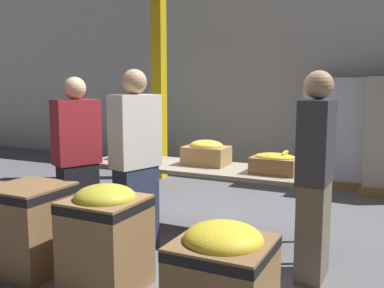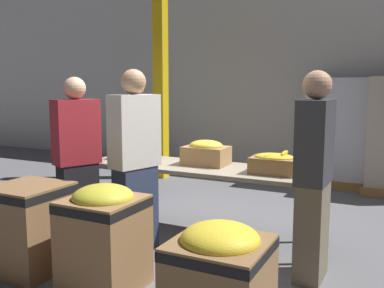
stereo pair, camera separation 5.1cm
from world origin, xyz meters
TOP-DOWN VIEW (x-y plane):
  - ground_plane at (0.00, 0.00)m, footprint 30.00×30.00m
  - wall_back at (0.00, 3.90)m, footprint 16.00×0.08m
  - sorting_table at (0.00, 0.00)m, footprint 2.54×0.75m
  - banana_box_0 at (-0.82, 0.05)m, footprint 0.48×0.27m
  - banana_box_1 at (0.06, 0.09)m, footprint 0.47×0.34m
  - banana_box_2 at (0.85, -0.04)m, footprint 0.44×0.31m
  - volunteer_0 at (-1.18, 0.57)m, footprint 0.44×0.51m
  - volunteer_1 at (-1.06, -0.71)m, footprint 0.40×0.51m
  - volunteer_2 at (1.34, -0.57)m, footprint 0.24×0.47m
  - volunteer_3 at (-0.33, -0.71)m, footprint 0.37×0.52m
  - donation_bin_0 at (-0.92, -1.50)m, footprint 0.61×0.61m
  - donation_bin_1 at (-0.10, -1.50)m, footprint 0.57×0.57m
  - donation_bin_2 at (0.90, -1.50)m, footprint 0.65×0.65m
  - support_pillar at (-1.86, 2.35)m, footprint 0.20×0.20m
  - pallet_stack_2 at (1.01, 3.27)m, footprint 1.06×1.06m

SIDE VIEW (x-z plane):
  - ground_plane at x=0.00m, z-range 0.00..0.00m
  - donation_bin_2 at x=0.90m, z-range 0.02..0.71m
  - donation_bin_0 at x=-0.92m, z-range 0.03..0.79m
  - donation_bin_1 at x=-0.10m, z-range 0.03..0.88m
  - sorting_table at x=0.00m, z-range 0.33..1.09m
  - volunteer_1 at x=-1.06m, z-range -0.01..1.70m
  - volunteer_0 at x=-1.18m, z-range -0.01..1.71m
  - pallet_stack_2 at x=1.01m, z-range -0.01..1.73m
  - banana_box_2 at x=0.85m, z-range 0.75..0.98m
  - volunteer_2 at x=1.34m, z-range -0.01..1.74m
  - volunteer_3 at x=-0.33m, z-range -0.01..1.77m
  - banana_box_0 at x=-0.82m, z-range 0.75..1.04m
  - banana_box_1 at x=0.06m, z-range 0.76..1.03m
  - wall_back at x=0.00m, z-range 0.00..4.00m
  - support_pillar at x=-1.86m, z-range 0.00..4.00m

